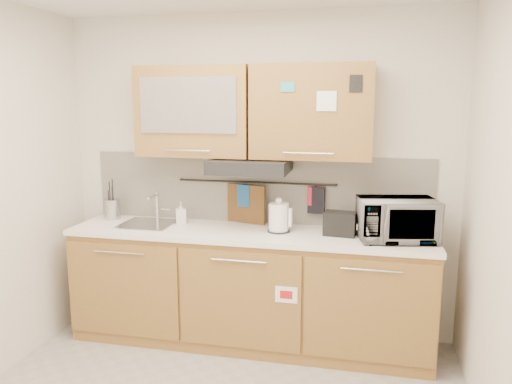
% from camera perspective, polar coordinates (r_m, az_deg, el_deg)
% --- Properties ---
extents(wall_back, '(3.20, 0.00, 3.20)m').
position_cam_1_polar(wall_back, '(4.10, 0.14, 1.77)').
color(wall_back, silver).
rests_on(wall_back, ground).
extents(base_cabinet, '(2.80, 0.64, 0.88)m').
position_cam_1_polar(base_cabinet, '(4.04, -0.82, -11.52)').
color(base_cabinet, olive).
rests_on(base_cabinet, floor).
extents(countertop, '(2.82, 0.62, 0.04)m').
position_cam_1_polar(countertop, '(3.88, -0.85, -4.74)').
color(countertop, white).
rests_on(countertop, base_cabinet).
extents(backsplash, '(2.80, 0.02, 0.56)m').
position_cam_1_polar(backsplash, '(4.10, 0.11, 0.37)').
color(backsplash, silver).
rests_on(backsplash, countertop).
extents(upper_cabinets, '(1.82, 0.37, 0.70)m').
position_cam_1_polar(upper_cabinets, '(3.88, -0.49, 9.17)').
color(upper_cabinets, olive).
rests_on(upper_cabinets, wall_back).
extents(range_hood, '(0.60, 0.46, 0.10)m').
position_cam_1_polar(range_hood, '(3.84, -0.66, 3.01)').
color(range_hood, black).
rests_on(range_hood, upper_cabinets).
extents(sink, '(0.42, 0.40, 0.26)m').
position_cam_1_polar(sink, '(4.17, -12.24, -3.59)').
color(sink, silver).
rests_on(sink, countertop).
extents(utensil_rail, '(1.30, 0.02, 0.02)m').
position_cam_1_polar(utensil_rail, '(4.06, -0.01, 1.11)').
color(utensil_rail, black).
rests_on(utensil_rail, backsplash).
extents(utensil_crock, '(0.16, 0.16, 0.34)m').
position_cam_1_polar(utensil_crock, '(4.42, -16.11, -1.85)').
color(utensil_crock, '#AEAEB2').
rests_on(utensil_crock, countertop).
extents(kettle, '(0.20, 0.18, 0.27)m').
position_cam_1_polar(kettle, '(3.83, 2.63, -3.01)').
color(kettle, white).
rests_on(kettle, countertop).
extents(toaster, '(0.25, 0.17, 0.18)m').
position_cam_1_polar(toaster, '(3.78, 9.57, -3.55)').
color(toaster, black).
rests_on(toaster, countertop).
extents(microwave, '(0.60, 0.47, 0.30)m').
position_cam_1_polar(microwave, '(3.73, 15.80, -3.06)').
color(microwave, '#999999').
rests_on(microwave, countertop).
extents(soap_bottle, '(0.11, 0.11, 0.18)m').
position_cam_1_polar(soap_bottle, '(4.14, -8.58, -2.34)').
color(soap_bottle, '#999999').
rests_on(soap_bottle, countertop).
extents(cutting_board, '(0.34, 0.12, 0.43)m').
position_cam_1_polar(cutting_board, '(4.10, -1.13, -2.10)').
color(cutting_board, brown).
rests_on(cutting_board, utensil_rail).
extents(oven_mitt, '(0.11, 0.06, 0.18)m').
position_cam_1_polar(oven_mitt, '(4.08, -1.40, -0.43)').
color(oven_mitt, '#1F5392').
rests_on(oven_mitt, utensil_rail).
extents(dark_pouch, '(0.14, 0.05, 0.21)m').
position_cam_1_polar(dark_pouch, '(3.99, 6.91, -0.95)').
color(dark_pouch, black).
rests_on(dark_pouch, utensil_rail).
extents(pot_holder, '(0.12, 0.05, 0.15)m').
position_cam_1_polar(pot_holder, '(3.98, 6.78, -0.49)').
color(pot_holder, '#BD1935').
rests_on(pot_holder, utensil_rail).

